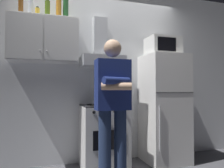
{
  "coord_description": "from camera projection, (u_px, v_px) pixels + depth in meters",
  "views": [
    {
      "loc": [
        -0.81,
        -2.66,
        1.07
      ],
      "look_at": [
        0.0,
        0.0,
        1.15
      ],
      "focal_mm": 34.73,
      "sensor_mm": 36.0,
      "label": 1
    }
  ],
  "objects": [
    {
      "name": "cooking_pot",
      "position": [
        115.0,
        101.0,
        2.93
      ],
      "size": [
        0.29,
        0.19,
        0.11
      ],
      "color": "#B7BABF",
      "rests_on": "stove_oven"
    },
    {
      "name": "bottle_beer_brown",
      "position": [
        21.0,
        7.0,
        2.87
      ],
      "size": [
        0.06,
        0.06,
        0.25
      ],
      "color": "brown",
      "rests_on": "upper_cabinet"
    },
    {
      "name": "bottle_vodka_clear",
      "position": [
        30.0,
        7.0,
        2.89
      ],
      "size": [
        0.07,
        0.07,
        0.29
      ],
      "color": "silver",
      "rests_on": "upper_cabinet"
    },
    {
      "name": "range_hood",
      "position": [
        101.0,
        54.0,
        3.14
      ],
      "size": [
        0.6,
        0.44,
        0.75
      ],
      "color": "#B7BABF"
    },
    {
      "name": "microwave",
      "position": [
        163.0,
        47.0,
        3.32
      ],
      "size": [
        0.48,
        0.37,
        0.28
      ],
      "color": "silver",
      "rests_on": "refrigerator"
    },
    {
      "name": "upper_cabinet",
      "position": [
        44.0,
        40.0,
        2.91
      ],
      "size": [
        0.9,
        0.37,
        0.6
      ],
      "color": "silver"
    },
    {
      "name": "bottle_liquor_amber",
      "position": [
        59.0,
        9.0,
        2.97
      ],
      "size": [
        0.07,
        0.07,
        0.28
      ],
      "color": "#B7721E",
      "rests_on": "upper_cabinet"
    },
    {
      "name": "bottle_wine_green",
      "position": [
        66.0,
        8.0,
        3.0
      ],
      "size": [
        0.07,
        0.07,
        0.34
      ],
      "color": "#19471E",
      "rests_on": "upper_cabinet"
    },
    {
      "name": "back_wall_tiled",
      "position": [
        101.0,
        72.0,
        3.36
      ],
      "size": [
        4.8,
        0.1,
        2.7
      ],
      "primitive_type": "cube",
      "color": "white",
      "rests_on": "ground_plane"
    },
    {
      "name": "person_standing",
      "position": [
        113.0,
        105.0,
        2.41
      ],
      "size": [
        0.38,
        0.33,
        1.64
      ],
      "color": "navy",
      "rests_on": "ground_plane"
    },
    {
      "name": "stove_oven",
      "position": [
        103.0,
        136.0,
        2.99
      ],
      "size": [
        0.6,
        0.62,
        0.87
      ],
      "color": "white",
      "rests_on": "ground_plane"
    },
    {
      "name": "refrigerator",
      "position": [
        164.0,
        108.0,
        3.28
      ],
      "size": [
        0.6,
        0.62,
        1.6
      ],
      "color": "white",
      "rests_on": "ground_plane"
    },
    {
      "name": "bottle_spice_jar",
      "position": [
        37.0,
        12.0,
        2.88
      ],
      "size": [
        0.06,
        0.06,
        0.13
      ],
      "color": "gold",
      "rests_on": "upper_cabinet"
    },
    {
      "name": "bottle_olive_oil",
      "position": [
        47.0,
        9.0,
        2.93
      ],
      "size": [
        0.07,
        0.07,
        0.25
      ],
      "color": "#4C6B19",
      "rests_on": "upper_cabinet"
    }
  ]
}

